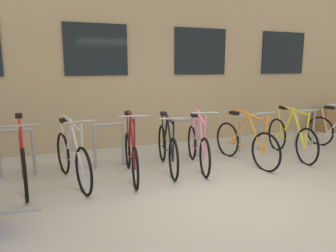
# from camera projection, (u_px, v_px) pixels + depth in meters

# --- Properties ---
(ground_plane) EXTENTS (42.00, 42.00, 0.00)m
(ground_plane) POSITION_uv_depth(u_px,v_px,m) (224.00, 196.00, 4.42)
(ground_plane) COLOR #B2ADA0
(storefront_building) EXTENTS (28.00, 5.59, 6.15)m
(storefront_building) POSITION_uv_depth(u_px,v_px,m) (122.00, 22.00, 9.32)
(storefront_building) COLOR tan
(storefront_building) RESTS_ON ground
(bike_rack) EXTENTS (6.56, 0.05, 0.80)m
(bike_rack) POSITION_uv_depth(u_px,v_px,m) (186.00, 134.00, 6.16)
(bike_rack) COLOR gray
(bike_rack) RESTS_ON ground
(bicycle_red) EXTENTS (0.44, 1.83, 1.07)m
(bicycle_red) POSITION_uv_depth(u_px,v_px,m) (23.00, 160.00, 4.70)
(bicycle_red) COLOR black
(bicycle_red) RESTS_ON ground
(bicycle_pink) EXTENTS (0.55, 1.66, 1.08)m
(bicycle_pink) POSITION_uv_depth(u_px,v_px,m) (198.00, 146.00, 5.64)
(bicycle_pink) COLOR black
(bicycle_pink) RESTS_ON ground
(bicycle_black) EXTENTS (0.49, 1.76, 1.01)m
(bicycle_black) POSITION_uv_depth(u_px,v_px,m) (167.00, 148.00, 5.52)
(bicycle_black) COLOR black
(bicycle_black) RESTS_ON ground
(bicycle_silver) EXTENTS (0.51, 1.78, 1.07)m
(bicycle_silver) POSITION_uv_depth(u_px,v_px,m) (72.00, 158.00, 4.87)
(bicycle_silver) COLOR black
(bicycle_silver) RESTS_ON ground
(bicycle_orange) EXTENTS (0.44, 1.76, 1.04)m
(bicycle_orange) POSITION_uv_depth(u_px,v_px,m) (245.00, 143.00, 5.88)
(bicycle_orange) COLOR black
(bicycle_orange) RESTS_ON ground
(bicycle_yellow) EXTENTS (0.49, 1.74, 1.03)m
(bicycle_yellow) POSITION_uv_depth(u_px,v_px,m) (291.00, 137.00, 6.29)
(bicycle_yellow) COLOR black
(bicycle_yellow) RESTS_ON ground
(bicycle_maroon) EXTENTS (0.44, 1.66, 1.11)m
(bicycle_maroon) POSITION_uv_depth(u_px,v_px,m) (131.00, 154.00, 5.13)
(bicycle_maroon) COLOR black
(bicycle_maroon) RESTS_ON ground
(planter_box) EXTENTS (0.70, 0.44, 0.60)m
(planter_box) POSITION_uv_depth(u_px,v_px,m) (329.00, 120.00, 8.77)
(planter_box) COLOR olive
(planter_box) RESTS_ON ground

